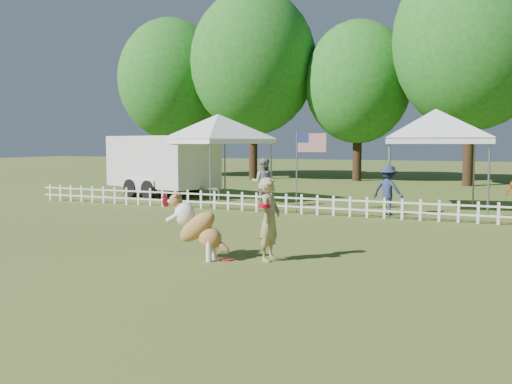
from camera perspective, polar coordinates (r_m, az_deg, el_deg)
ground at (r=10.73m, az=-4.40°, el=-6.72°), size 120.00×120.00×0.00m
picket_fence at (r=17.08m, az=6.95°, el=-1.34°), size 22.00×0.08×0.60m
handler at (r=10.45m, az=1.38°, el=-2.75°), size 0.37×0.56×1.53m
dog at (r=10.61m, az=-5.79°, el=-3.48°), size 1.22×0.51×1.23m
frisbee_on_turf at (r=10.63m, az=-2.93°, el=-6.76°), size 0.29×0.29×0.02m
canopy_tent_left at (r=21.29m, az=-3.80°, el=3.36°), size 4.04×4.04×3.14m
canopy_tent_right at (r=19.05m, az=17.41°, el=2.98°), size 3.62×3.62×3.16m
cargo_trailer at (r=23.36m, az=-9.33°, el=2.64°), size 6.12×4.03×2.48m
flag_pole at (r=17.89m, az=4.09°, el=2.04°), size 0.95×0.40×2.51m
spectator_a at (r=19.15m, az=0.76°, el=0.95°), size 0.92×0.79×1.65m
spectator_b at (r=17.47m, az=13.08°, el=0.18°), size 1.08×0.79×1.50m
tree_far_left at (r=37.25m, az=-8.51°, el=10.07°), size 6.60×6.60×11.00m
tree_left at (r=33.99m, az=-0.28°, el=11.46°), size 7.40×7.40×12.00m
tree_center_left at (r=32.83m, az=10.17°, el=9.68°), size 6.00×6.00×9.80m
tree_center_right at (r=30.56m, az=20.73°, el=12.44°), size 7.60×7.60×12.60m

